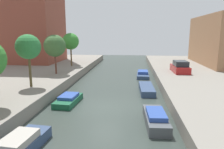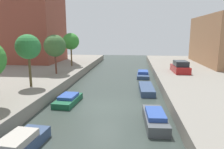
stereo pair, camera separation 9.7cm
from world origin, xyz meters
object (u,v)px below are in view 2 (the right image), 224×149
object	(u,v)px
moored_boat_right_4	(143,74)
street_tree_3	(28,47)
street_tree_5	(71,41)
moored_boat_right_2	(155,119)
street_tree_4	(55,46)
apartment_tower_far	(28,0)
moored_boat_right_3	(146,89)
parked_car	(180,67)
moored_boat_left_2	(20,144)
moored_boat_left_3	(68,100)

from	to	relation	value
moored_boat_right_4	street_tree_3	bearing A→B (deg)	-136.36
street_tree_5	moored_boat_right_4	bearing A→B (deg)	-12.64
street_tree_3	moored_boat_right_2	bearing A→B (deg)	-24.20
moored_boat_right_2	street_tree_4	bearing A→B (deg)	134.28
street_tree_4	moored_boat_right_4	size ratio (longest dim) A/B	1.21
apartment_tower_far	street_tree_3	size ratio (longest dim) A/B	4.31
street_tree_3	street_tree_5	distance (m)	12.82
apartment_tower_far	moored_boat_right_3	size ratio (longest dim) A/B	4.64
moored_boat_right_3	moored_boat_right_2	bearing A→B (deg)	-89.03
parked_car	moored_boat_right_3	bearing A→B (deg)	-126.57
street_tree_4	moored_boat_right_4	world-z (taller)	street_tree_4
street_tree_4	apartment_tower_far	bearing A→B (deg)	128.65
street_tree_4	street_tree_5	world-z (taller)	street_tree_5
moored_boat_left_2	street_tree_4	bearing A→B (deg)	104.64
parked_car	moored_boat_right_3	world-z (taller)	parked_car
street_tree_4	parked_car	bearing A→B (deg)	9.86
street_tree_5	moored_boat_right_3	size ratio (longest dim) A/B	1.11
street_tree_3	moored_boat_left_3	distance (m)	6.14
street_tree_5	moored_boat_left_3	size ratio (longest dim) A/B	1.42
apartment_tower_far	moored_boat_left_3	xyz separation A→B (m)	(12.64, -18.60, -11.16)
moored_boat_right_2	moored_boat_right_3	distance (m)	7.87
street_tree_5	moored_boat_left_3	bearing A→B (deg)	-74.18
moored_boat_left_2	moored_boat_left_3	size ratio (longest dim) A/B	1.05
street_tree_3	apartment_tower_far	bearing A→B (deg)	116.64
apartment_tower_far	street_tree_4	world-z (taller)	apartment_tower_far
parked_car	apartment_tower_far	bearing A→B (deg)	161.57
street_tree_3	moored_boat_right_4	size ratio (longest dim) A/B	1.23
street_tree_3	moored_boat_left_2	world-z (taller)	street_tree_3
parked_car	moored_boat_left_3	world-z (taller)	parked_car
street_tree_4	moored_boat_right_3	size ratio (longest dim) A/B	1.06
street_tree_3	moored_boat_right_3	world-z (taller)	street_tree_3
moored_boat_right_2	moored_boat_right_4	size ratio (longest dim) A/B	1.01
apartment_tower_far	moored_boat_right_2	bearing A→B (deg)	-48.33
street_tree_3	moored_boat_left_2	xyz separation A→B (m)	(4.02, -9.00, -4.28)
moored_boat_right_4	moored_boat_right_3	bearing A→B (deg)	-89.47
street_tree_4	moored_boat_right_2	world-z (taller)	street_tree_4
street_tree_4	parked_car	size ratio (longest dim) A/B	1.19
parked_car	moored_boat_left_3	distance (m)	15.67
apartment_tower_far	moored_boat_left_2	world-z (taller)	apartment_tower_far
parked_car	moored_boat_left_2	bearing A→B (deg)	-122.53
moored_boat_left_2	moored_boat_right_3	distance (m)	13.76
apartment_tower_far	moored_boat_right_2	size ratio (longest dim) A/B	5.22
apartment_tower_far	street_tree_4	size ratio (longest dim) A/B	4.37
apartment_tower_far	moored_boat_right_4	distance (m)	23.42
apartment_tower_far	moored_boat_right_4	world-z (taller)	apartment_tower_far
moored_boat_left_2	street_tree_3	bearing A→B (deg)	114.07
moored_boat_right_3	street_tree_4	bearing A→B (deg)	162.29
apartment_tower_far	moored_boat_right_4	xyz separation A→B (m)	(19.48, -6.75, -11.12)
apartment_tower_far	street_tree_5	xyz separation A→B (m)	(8.60, -4.31, -6.73)
moored_boat_left_3	moored_boat_right_2	xyz separation A→B (m)	(7.04, -3.51, 0.10)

